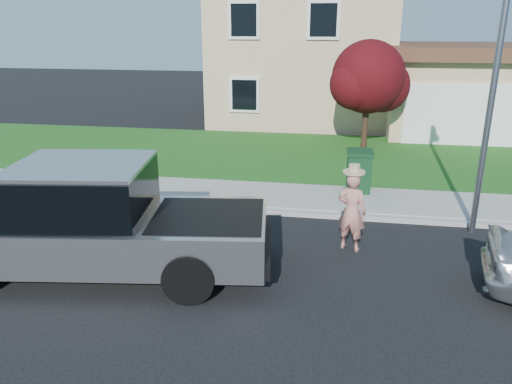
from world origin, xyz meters
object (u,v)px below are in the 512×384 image
at_px(woman, 352,210).
at_px(street_lamp, 495,86).
at_px(pickup_truck, 94,223).
at_px(trash_bin, 359,171).
at_px(ornamental_tree, 369,80).

relative_size(woman, street_lamp, 0.32).
bearing_deg(woman, street_lamp, -133.87).
relative_size(pickup_truck, trash_bin, 6.04).
distance_m(pickup_truck, ornamental_tree, 11.68).
relative_size(ornamental_tree, trash_bin, 3.49).
distance_m(ornamental_tree, street_lamp, 7.50).
distance_m(woman, trash_bin, 3.51).
distance_m(woman, ornamental_tree, 8.66).
distance_m(ornamental_tree, trash_bin, 5.32).
bearing_deg(ornamental_tree, woman, -94.19).
xyz_separation_m(pickup_truck, street_lamp, (7.49, 3.11, 2.28)).
bearing_deg(street_lamp, woman, -164.54).
height_order(ornamental_tree, trash_bin, ornamental_tree).
bearing_deg(trash_bin, pickup_truck, -134.95).
height_order(woman, trash_bin, woman).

